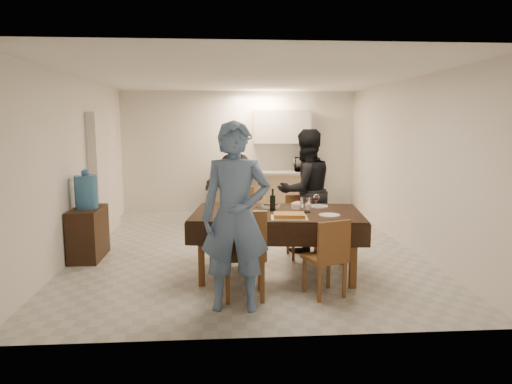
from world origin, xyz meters
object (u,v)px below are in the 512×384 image
microwave (307,164)px  person_kitchen (235,173)px  dining_table (277,215)px  savoury_tart (289,216)px  person_near (236,217)px  water_jug (86,192)px  person_far (305,191)px  wine_bottle (273,200)px  console (88,233)px  water_pitcher (305,204)px

microwave → person_kitchen: (-1.53, -0.45, -0.12)m
dining_table → savoury_tart: bearing=-68.6°
microwave → person_near: bearing=71.7°
water_jug → person_far: bearing=2.9°
savoury_tart → water_jug: bearing=154.8°
wine_bottle → person_near: (-0.50, -1.10, 0.01)m
water_jug → wine_bottle: 2.69m
dining_table → wine_bottle: bearing=141.7°
savoury_tart → person_near: person_near is taller
dining_table → console: dining_table is taller
console → savoury_tart: savoury_tart is taller
water_pitcher → savoury_tart: water_pitcher is taller
savoury_tart → person_kitchen: 3.91m
savoury_tart → person_near: 0.94m
person_far → person_kitchen: 2.63m
wine_bottle → savoury_tart: wine_bottle is taller
console → person_kitchen: person_kitchen is taller
console → dining_table: bearing=-18.9°
water_pitcher → person_kitchen: bearing=102.5°
water_jug → microwave: (3.70, 3.05, 0.09)m
water_jug → person_near: bearing=-43.4°
microwave → person_near: 5.26m
microwave → person_kitchen: size_ratio=0.28×
dining_table → person_far: size_ratio=1.21×
water_pitcher → person_far: person_far is taller
dining_table → person_near: bearing=-111.0°
console → person_near: person_near is taller
water_pitcher → microwave: (0.75, 3.99, 0.14)m
person_far → wine_bottle: bearing=38.4°
water_jug → savoury_tart: 2.99m
dining_table → water_jug: (-2.60, 0.89, 0.18)m
water_pitcher → person_kitchen: size_ratio=0.10×
person_kitchen → person_near: bearing=-91.5°
savoury_tart → microwave: size_ratio=0.81×
microwave → person_far: bearing=79.3°
wine_bottle → water_jug: bearing=161.7°
savoury_tart → person_kitchen: person_kitchen is taller
wine_bottle → person_far: person_far is taller
dining_table → water_jug: water_jug is taller
water_pitcher → microwave: microwave is taller
dining_table → console: bearing=167.7°
water_pitcher → water_jug: bearing=162.3°
microwave → wine_bottle: bearing=73.6°
dining_table → water_pitcher: bearing=-1.5°
savoury_tart → console: bearing=154.8°
water_jug → wine_bottle: (2.55, -0.84, -0.00)m
wine_bottle → person_far: bearing=59.0°
person_near → console: bearing=141.6°
console → water_pitcher: water_pitcher is taller
water_jug → wine_bottle: water_jug is taller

